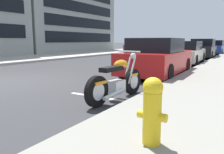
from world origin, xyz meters
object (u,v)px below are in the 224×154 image
object	(u,v)px
parked_car_at_intersection	(157,58)
parked_car_mid_block	(214,48)
parked_car_across_street	(185,53)
parked_car_second_in_row	(203,49)
fire_hydrant	(152,109)
parked_motorcycle	(117,81)
car_opposite_curb	(139,47)

from	to	relation	value
parked_car_at_intersection	parked_car_mid_block	size ratio (longest dim) A/B	1.00
parked_car_across_street	parked_car_second_in_row	size ratio (longest dim) A/B	0.95
parked_car_at_intersection	parked_car_across_street	distance (m)	5.61
parked_car_mid_block	parked_car_at_intersection	bearing A→B (deg)	179.54
parked_car_mid_block	fire_hydrant	bearing A→B (deg)	-175.02
parked_motorcycle	parked_car_across_street	distance (m)	9.82
parked_car_mid_block	parked_motorcycle	bearing A→B (deg)	-178.94
parked_car_second_in_row	car_opposite_curb	world-z (taller)	parked_car_second_in_row
parked_car_at_intersection	car_opposite_curb	distance (m)	17.18
parked_car_second_in_row	parked_motorcycle	bearing A→B (deg)	-179.50
parked_car_across_street	car_opposite_curb	bearing A→B (deg)	35.75
parked_motorcycle	parked_car_mid_block	distance (m)	21.09
parked_car_at_intersection	parked_car_second_in_row	world-z (taller)	parked_car_second_in_row
parked_motorcycle	parked_car_mid_block	bearing A→B (deg)	6.22
fire_hydrant	parked_car_across_street	bearing A→B (deg)	11.33
parked_motorcycle	parked_car_second_in_row	world-z (taller)	parked_car_second_in_row
parked_car_at_intersection	parked_car_second_in_row	distance (m)	10.87
parked_car_across_street	fire_hydrant	bearing A→B (deg)	-170.48
parked_car_across_street	parked_car_second_in_row	bearing A→B (deg)	-4.18
parked_car_second_in_row	fire_hydrant	distance (m)	17.20
car_opposite_curb	fire_hydrant	world-z (taller)	car_opposite_curb
parked_car_across_street	parked_car_mid_block	world-z (taller)	parked_car_mid_block
parked_car_second_in_row	car_opposite_curb	xyz separation A→B (m)	(4.48, 7.72, -0.03)
car_opposite_curb	fire_hydrant	xyz separation A→B (m)	(-21.55, -9.87, -0.11)
parked_motorcycle	car_opposite_curb	distance (m)	21.21
parked_car_second_in_row	fire_hydrant	size ratio (longest dim) A/B	5.76
parked_car_mid_block	parked_car_across_street	bearing A→B (deg)	178.29
parked_car_second_in_row	fire_hydrant	world-z (taller)	parked_car_second_in_row
parked_car_across_street	car_opposite_curb	distance (m)	12.30
car_opposite_curb	fire_hydrant	distance (m)	23.70
parked_car_at_intersection	parked_car_mid_block	distance (m)	16.90
parked_motorcycle	car_opposite_curb	xyz separation A→B (m)	(19.54, 8.24, 0.25)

